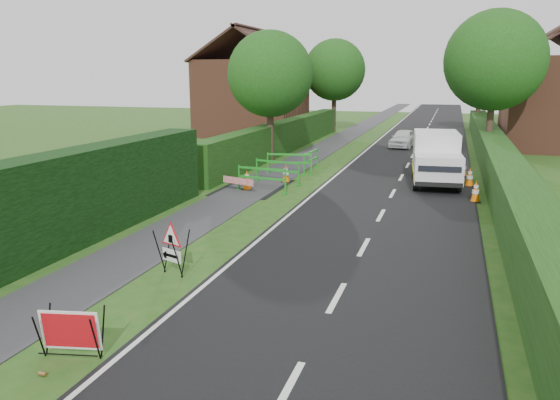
# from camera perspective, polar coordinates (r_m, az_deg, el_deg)

# --- Properties ---
(ground) EXTENTS (120.00, 120.00, 0.00)m
(ground) POSITION_cam_1_polar(r_m,az_deg,el_deg) (11.18, -8.00, -10.55)
(ground) COLOR #204C15
(ground) RESTS_ON ground
(road_surface) EXTENTS (6.00, 90.00, 0.02)m
(road_surface) POSITION_cam_1_polar(r_m,az_deg,el_deg) (44.49, 14.91, 6.77)
(road_surface) COLOR black
(road_surface) RESTS_ON ground
(footpath) EXTENTS (2.00, 90.00, 0.02)m
(footpath) POSITION_cam_1_polar(r_m,az_deg,el_deg) (45.08, 7.87, 7.15)
(footpath) COLOR #2D2D30
(footpath) RESTS_ON ground
(hedge_west_near) EXTENTS (1.10, 18.00, 2.50)m
(hedge_west_near) POSITION_cam_1_polar(r_m,az_deg,el_deg) (13.97, -27.02, -7.04)
(hedge_west_near) COLOR black
(hedge_west_near) RESTS_ON ground
(hedge_west_far) EXTENTS (1.00, 24.00, 1.80)m
(hedge_west_far) POSITION_cam_1_polar(r_m,az_deg,el_deg) (32.94, 0.54, 5.18)
(hedge_west_far) COLOR #14380F
(hedge_west_far) RESTS_ON ground
(hedge_east) EXTENTS (1.20, 50.00, 1.50)m
(hedge_east) POSITION_cam_1_polar(r_m,az_deg,el_deg) (25.69, 21.66, 2.06)
(hedge_east) COLOR #14380F
(hedge_east) RESTS_ON ground
(house_west) EXTENTS (7.50, 7.40, 7.88)m
(house_west) POSITION_cam_1_polar(r_m,az_deg,el_deg) (41.85, -2.86, 10.79)
(house_west) COLOR brown
(house_west) RESTS_ON ground
(house_east_b) EXTENTS (7.50, 7.40, 7.88)m
(house_east_b) POSITION_cam_1_polar(r_m,az_deg,el_deg) (51.80, 26.21, 9.91)
(house_east_b) COLOR brown
(house_east_b) RESTS_ON ground
(tree_nw) EXTENTS (4.40, 4.40, 6.70)m
(tree_nw) POSITION_cam_1_polar(r_m,az_deg,el_deg) (28.71, -1.04, 13.01)
(tree_nw) COLOR #2D2116
(tree_nw) RESTS_ON ground
(tree_ne) EXTENTS (5.20, 5.20, 7.79)m
(tree_ne) POSITION_cam_1_polar(r_m,az_deg,el_deg) (31.29, 21.56, 13.40)
(tree_ne) COLOR #2D2116
(tree_ne) RESTS_ON ground
(tree_fw) EXTENTS (4.80, 4.80, 7.24)m
(tree_fw) POSITION_cam_1_polar(r_m,az_deg,el_deg) (44.18, 5.74, 13.36)
(tree_fw) COLOR #2D2116
(tree_fw) RESTS_ON ground
(tree_fe) EXTENTS (4.20, 4.20, 6.33)m
(tree_fe) POSITION_cam_1_polar(r_m,az_deg,el_deg) (47.27, 20.23, 11.88)
(tree_fe) COLOR #2D2116
(tree_fe) RESTS_ON ground
(red_rect_sign) EXTENTS (1.04, 0.76, 0.81)m
(red_rect_sign) POSITION_cam_1_polar(r_m,az_deg,el_deg) (9.49, -21.06, -12.68)
(red_rect_sign) COLOR black
(red_rect_sign) RESTS_ON ground
(triangle_sign) EXTENTS (0.92, 0.92, 1.06)m
(triangle_sign) POSITION_cam_1_polar(r_m,az_deg,el_deg) (12.49, -11.39, -4.56)
(triangle_sign) COLOR black
(triangle_sign) RESTS_ON ground
(works_van) EXTENTS (2.20, 4.74, 2.10)m
(works_van) POSITION_cam_1_polar(r_m,az_deg,el_deg) (23.59, 15.99, 4.32)
(works_van) COLOR silver
(works_van) RESTS_ON ground
(traffic_cone_0) EXTENTS (0.38, 0.38, 0.79)m
(traffic_cone_0) POSITION_cam_1_polar(r_m,az_deg,el_deg) (20.63, 19.78, 0.85)
(traffic_cone_0) COLOR black
(traffic_cone_0) RESTS_ON ground
(traffic_cone_1) EXTENTS (0.38, 0.38, 0.79)m
(traffic_cone_1) POSITION_cam_1_polar(r_m,az_deg,el_deg) (23.50, 19.21, 2.29)
(traffic_cone_1) COLOR black
(traffic_cone_1) RESTS_ON ground
(traffic_cone_2) EXTENTS (0.38, 0.38, 0.79)m
(traffic_cone_2) POSITION_cam_1_polar(r_m,az_deg,el_deg) (25.88, 18.60, 3.26)
(traffic_cone_2) COLOR black
(traffic_cone_2) RESTS_ON ground
(traffic_cone_3) EXTENTS (0.38, 0.38, 0.79)m
(traffic_cone_3) POSITION_cam_1_polar(r_m,az_deg,el_deg) (21.54, -3.47, 2.08)
(traffic_cone_3) COLOR black
(traffic_cone_3) RESTS_ON ground
(traffic_cone_4) EXTENTS (0.38, 0.38, 0.79)m
(traffic_cone_4) POSITION_cam_1_polar(r_m,az_deg,el_deg) (23.04, 0.62, 2.82)
(traffic_cone_4) COLOR black
(traffic_cone_4) RESTS_ON ground
(ped_barrier_0) EXTENTS (2.09, 0.60, 1.00)m
(ped_barrier_0) POSITION_cam_1_polar(r_m,az_deg,el_deg) (21.07, -1.92, 2.51)
(ped_barrier_0) COLOR #198B1E
(ped_barrier_0) RESTS_ON ground
(ped_barrier_1) EXTENTS (2.09, 0.74, 1.00)m
(ped_barrier_1) POSITION_cam_1_polar(r_m,az_deg,el_deg) (22.76, -0.27, 3.30)
(ped_barrier_1) COLOR #198B1E
(ped_barrier_1) RESTS_ON ground
(ped_barrier_2) EXTENTS (2.09, 0.65, 1.00)m
(ped_barrier_2) POSITION_cam_1_polar(r_m,az_deg,el_deg) (24.86, 0.98, 4.12)
(ped_barrier_2) COLOR #198B1E
(ped_barrier_2) RESTS_ON ground
(ped_barrier_3) EXTENTS (0.48, 2.08, 1.00)m
(ped_barrier_3) POSITION_cam_1_polar(r_m,az_deg,el_deg) (25.67, 3.28, 4.37)
(ped_barrier_3) COLOR #198B1E
(ped_barrier_3) RESTS_ON ground
(redwhite_plank) EXTENTS (1.43, 0.52, 0.25)m
(redwhite_plank) POSITION_cam_1_polar(r_m,az_deg,el_deg) (21.19, -4.38, 0.80)
(redwhite_plank) COLOR red
(redwhite_plank) RESTS_ON ground
(litter_can) EXTENTS (0.12, 0.07, 0.07)m
(litter_can) POSITION_cam_1_polar(r_m,az_deg,el_deg) (9.35, -23.55, -16.51)
(litter_can) COLOR #BF7F4C
(litter_can) RESTS_ON ground
(hatchback_car) EXTENTS (1.73, 3.43, 1.12)m
(hatchback_car) POSITION_cam_1_polar(r_m,az_deg,el_deg) (35.34, 12.78, 6.30)
(hatchback_car) COLOR silver
(hatchback_car) RESTS_ON ground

